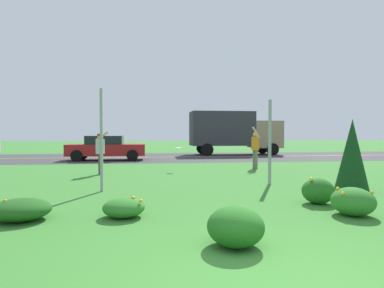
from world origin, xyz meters
The scene contains 16 objects.
ground_plane centered at (0.00, 9.61, 0.00)m, with size 120.00×120.00×0.00m, color #387A2D.
highway_strip centered at (0.00, 19.23, 0.00)m, with size 120.00×9.08×0.01m, color #38383A.
highway_center_stripe centered at (0.00, 19.23, 0.01)m, with size 120.00×0.16×0.00m, color yellow.
daylily_clump_mid_right centered at (2.43, 3.88, 0.29)m, with size 0.73×0.68×0.61m.
daylily_clump_front_right centered at (-1.84, 3.21, 0.18)m, with size 0.80×0.78×0.39m.
daylily_clump_mid_left centered at (-3.70, 3.21, 0.20)m, with size 1.09×1.00×0.41m.
daylily_clump_front_center centered at (-0.17, 1.32, 0.28)m, with size 0.80×0.85×0.57m.
daylily_clump_front_left centered at (2.55, 2.77, 0.27)m, with size 0.80×0.87×0.54m.
sign_post_near_path centered at (-2.64, 6.15, 1.40)m, with size 0.07×0.10×2.81m.
sign_post_by_roadside centered at (2.38, 6.82, 1.32)m, with size 0.07×0.10×2.64m.
evergreen_shrub_side centered at (4.31, 5.53, 1.00)m, with size 0.91×0.91×2.00m, color #143D19.
person_thrower_red_cap_gray_shirt centered at (-3.21, 10.06, 0.96)m, with size 0.50×0.55×1.68m.
person_catcher_orange_shirt centered at (3.40, 11.35, 0.99)m, with size 0.40×0.53×1.88m.
frisbee_white centered at (-0.12, 10.86, 0.97)m, with size 0.28×0.28×0.06m.
car_red_center_left centered at (-3.85, 17.18, 0.74)m, with size 4.50×2.00×1.45m.
box_truck_tan centered at (4.96, 21.27, 1.80)m, with size 6.70×2.46×3.20m.
Camera 1 is at (-1.38, -3.22, 1.59)m, focal length 31.37 mm.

